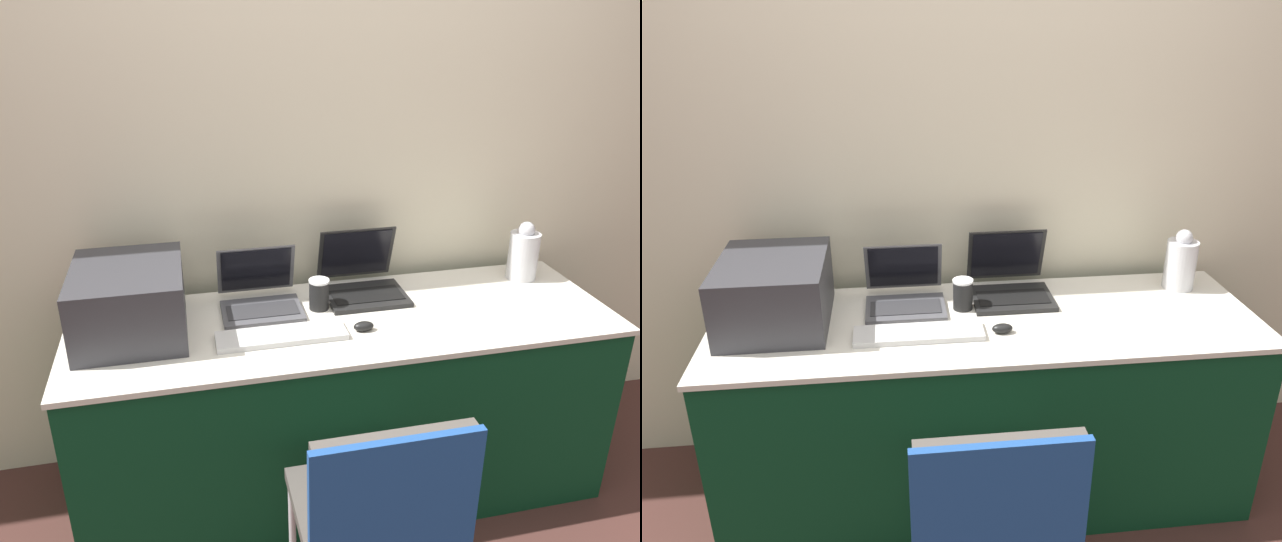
{
  "view_description": "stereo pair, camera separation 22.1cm",
  "coord_description": "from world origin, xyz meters",
  "views": [
    {
      "loc": [
        -0.54,
        -1.63,
        1.83
      ],
      "look_at": [
        -0.09,
        0.34,
        0.95
      ],
      "focal_mm": 35.0,
      "sensor_mm": 36.0,
      "label": 1
    },
    {
      "loc": [
        -0.32,
        -1.67,
        1.83
      ],
      "look_at": [
        -0.09,
        0.34,
        0.95
      ],
      "focal_mm": 35.0,
      "sensor_mm": 36.0,
      "label": 2
    }
  ],
  "objects": [
    {
      "name": "metal_pitcher",
      "position": [
        0.8,
        0.5,
        0.87
      ],
      "size": [
        0.12,
        0.12,
        0.24
      ],
      "color": "silver",
      "rests_on": "table"
    },
    {
      "name": "wall_back",
      "position": [
        0.0,
        0.73,
        1.3
      ],
      "size": [
        8.0,
        0.05,
        2.6
      ],
      "color": "beige",
      "rests_on": "ground_plane"
    },
    {
      "name": "chair",
      "position": [
        -0.09,
        -0.41,
        0.56
      ],
      "size": [
        0.44,
        0.44,
        0.88
      ],
      "color": "#4C4742",
      "rests_on": "ground_plane"
    },
    {
      "name": "printer",
      "position": [
        -0.75,
        0.37,
        0.9
      ],
      "size": [
        0.37,
        0.43,
        0.24
      ],
      "color": "#333338",
      "rests_on": "table"
    },
    {
      "name": "mouse",
      "position": [
        0.04,
        0.2,
        0.78
      ],
      "size": [
        0.07,
        0.04,
        0.03
      ],
      "color": "black",
      "rests_on": "table"
    },
    {
      "name": "laptop_left",
      "position": [
        -0.29,
        0.46,
        0.81
      ],
      "size": [
        0.29,
        0.29,
        0.22
      ],
      "color": "#4C4C51",
      "rests_on": "table"
    },
    {
      "name": "laptop_right",
      "position": [
        0.12,
        0.51,
        0.82
      ],
      "size": [
        0.31,
        0.31,
        0.24
      ],
      "color": "black",
      "rests_on": "table"
    },
    {
      "name": "coffee_cup",
      "position": [
        -0.08,
        0.41,
        0.82
      ],
      "size": [
        0.08,
        0.08,
        0.12
      ],
      "color": "black",
      "rests_on": "table"
    },
    {
      "name": "table",
      "position": [
        0.0,
        0.31,
        0.38
      ],
      "size": [
        1.98,
        0.65,
        0.77
      ],
      "color": "#0C381E",
      "rests_on": "ground_plane"
    },
    {
      "name": "external_keyboard",
      "position": [
        -0.25,
        0.21,
        0.78
      ],
      "size": [
        0.45,
        0.13,
        0.02
      ],
      "color": "silver",
      "rests_on": "table"
    }
  ]
}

